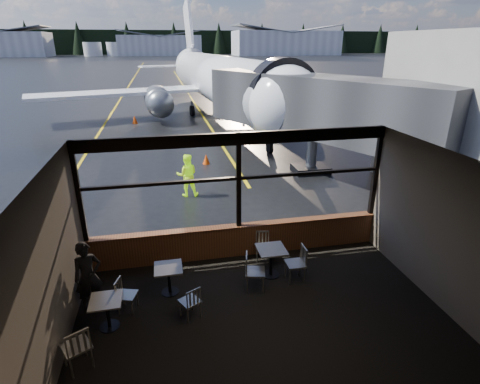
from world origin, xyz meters
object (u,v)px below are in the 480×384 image
object	(u,v)px
cafe_table_near	(271,262)
cafe_table_left	(108,314)
cafe_table_mid	(169,280)
airliner	(220,47)
passenger	(88,276)
chair_near_n	(263,247)
chair_near_e	(295,264)
jet_bridge	(297,122)
cone_nose	(206,159)
chair_near_w	(255,272)
chair_mid_w	(127,295)
chair_left_s	(76,347)
cone_wing	(135,120)
ground_crew	(187,175)
chair_mid_s	(190,301)

from	to	relation	value
cafe_table_near	cafe_table_left	bearing A→B (deg)	-163.51
cafe_table_mid	airliner	bearing A→B (deg)	77.91
passenger	chair_near_n	bearing A→B (deg)	-7.32
chair_near_e	chair_near_n	xyz separation A→B (m)	(-0.54, 1.10, -0.07)
cafe_table_left	jet_bridge	bearing A→B (deg)	48.66
airliner	cafe_table_near	bearing A→B (deg)	-100.18
jet_bridge	cone_nose	xyz separation A→B (m)	(-3.44, 3.22, -2.32)
chair_near_w	jet_bridge	bearing A→B (deg)	166.97
jet_bridge	chair_mid_w	distance (m)	10.02
chair_near_w	cafe_table_left	bearing A→B (deg)	-65.69
airliner	chair_near_w	size ratio (longest dim) A/B	35.71
chair_near_e	chair_left_s	xyz separation A→B (m)	(-4.79, -1.78, 0.00)
cafe_table_mid	cone_wing	size ratio (longest dim) A/B	1.26
cafe_table_near	chair_near_n	size ratio (longest dim) A/B	0.95
cafe_table_left	ground_crew	xyz separation A→B (m)	(2.20, 7.06, 0.48)
chair_mid_s	cone_wing	size ratio (longest dim) A/B	1.44
airliner	cafe_table_near	world-z (taller)	airliner
cafe_table_near	cone_nose	xyz separation A→B (m)	(-0.45, 9.86, -0.14)
jet_bridge	cafe_table_near	xyz separation A→B (m)	(-2.99, -6.65, -2.18)
chair_near_w	chair_mid_w	size ratio (longest dim) A/B	1.19
chair_near_n	cone_wing	size ratio (longest dim) A/B	1.44
cafe_table_mid	cone_wing	distance (m)	21.24
cone_nose	ground_crew	bearing A→B (deg)	-106.98
chair_near_w	cone_nose	distance (m)	10.36
passenger	cone_wing	distance (m)	21.34
chair_mid_w	ground_crew	xyz separation A→B (m)	(1.84, 6.60, 0.43)
chair_mid_s	ground_crew	size ratio (longest dim) A/B	0.49
chair_near_e	chair_left_s	size ratio (longest dim) A/B	0.99
cafe_table_near	cone_wing	world-z (taller)	cafe_table_near
ground_crew	chair_near_w	bearing A→B (deg)	103.40
cafe_table_mid	chair_near_w	size ratio (longest dim) A/B	0.73
chair_left_s	ground_crew	distance (m)	8.47
cafe_table_near	chair_mid_w	size ratio (longest dim) A/B	0.95
chair_left_s	jet_bridge	bearing A→B (deg)	21.82
passenger	cafe_table_left	bearing A→B (deg)	-82.07
passenger	airliner	bearing A→B (deg)	51.86
chair_near_n	chair_mid_s	distance (m)	2.88
chair_mid_s	ground_crew	distance (m)	7.12
chair_left_s	cafe_table_near	bearing A→B (deg)	-2.05
chair_mid_w	chair_left_s	world-z (taller)	chair_left_s
cafe_table_mid	chair_near_e	distance (m)	3.09
cafe_table_mid	chair_left_s	distance (m)	2.57
cafe_table_near	chair_near_e	world-z (taller)	chair_near_e
cafe_table_mid	ground_crew	xyz separation A→B (m)	(0.91, 6.13, 0.48)
cafe_table_near	cafe_table_left	distance (m)	4.02
chair_mid_s	passenger	bearing A→B (deg)	131.46
chair_near_w	chair_left_s	size ratio (longest dim) A/B	1.00
chair_mid_s	ground_crew	xyz separation A→B (m)	(0.51, 7.09, 0.42)
chair_mid_s	cone_nose	size ratio (longest dim) A/B	1.64
chair_near_e	ground_crew	world-z (taller)	ground_crew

